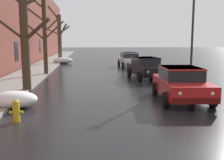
# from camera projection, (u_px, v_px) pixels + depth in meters

# --- Properties ---
(left_sidewalk_slab) EXTENTS (2.71, 80.00, 0.13)m
(left_sidewalk_slab) POSITION_uv_depth(u_px,v_px,m) (32.00, 73.00, 20.18)
(left_sidewalk_slab) COLOR gray
(left_sidewalk_slab) RESTS_ON ground
(brick_townhouse_facade) EXTENTS (0.63, 80.00, 9.63)m
(brick_townhouse_facade) POSITION_uv_depth(u_px,v_px,m) (4.00, 10.00, 19.29)
(brick_townhouse_facade) COLOR brown
(brick_townhouse_facade) RESTS_ON ground
(snow_bank_near_corner_left) EXTENTS (1.71, 1.15, 0.65)m
(snow_bank_near_corner_left) POSITION_uv_depth(u_px,v_px,m) (14.00, 100.00, 9.85)
(snow_bank_near_corner_left) COLOR white
(snow_bank_near_corner_left) RESTS_ON ground
(snow_bank_along_left_kerb) EXTENTS (1.72, 1.06, 0.78)m
(snow_bank_along_left_kerb) POSITION_uv_depth(u_px,v_px,m) (139.00, 60.00, 29.99)
(snow_bank_along_left_kerb) COLOR white
(snow_bank_along_left_kerb) RESTS_ON ground
(snow_bank_mid_block_left) EXTENTS (2.15, 1.18, 0.72)m
(snow_bank_mid_block_left) POSITION_uv_depth(u_px,v_px,m) (63.00, 61.00, 28.90)
(snow_bank_mid_block_left) COLOR white
(snow_bank_mid_block_left) RESTS_ON ground
(bare_tree_second_along_sidewalk) EXTENTS (2.52, 2.77, 6.23)m
(bare_tree_second_along_sidewalk) POSITION_uv_depth(u_px,v_px,m) (25.00, 30.00, 12.56)
(bare_tree_second_along_sidewalk) COLOR #423323
(bare_tree_second_along_sidewalk) RESTS_ON ground
(bare_tree_mid_block) EXTENTS (2.98, 2.76, 6.07)m
(bare_tree_mid_block) POSITION_uv_depth(u_px,v_px,m) (44.00, 33.00, 18.75)
(bare_tree_mid_block) COLOR #423323
(bare_tree_mid_block) RESTS_ON ground
(bare_tree_far_down_block) EXTENTS (2.77, 2.60, 6.30)m
(bare_tree_far_down_block) POSITION_uv_depth(u_px,v_px,m) (59.00, 36.00, 29.30)
(bare_tree_far_down_block) COLOR #4C3D2D
(bare_tree_far_down_block) RESTS_ON ground
(sedan_red_approaching_near_lane) EXTENTS (2.23, 4.03, 1.42)m
(sedan_red_approaching_near_lane) POSITION_uv_depth(u_px,v_px,m) (181.00, 83.00, 11.10)
(sedan_red_approaching_near_lane) COLOR red
(sedan_red_approaching_near_lane) RESTS_ON ground
(sedan_black_parked_kerbside_close) EXTENTS (2.16, 4.11, 1.42)m
(sedan_black_parked_kerbside_close) POSITION_uv_depth(u_px,v_px,m) (146.00, 67.00, 17.61)
(sedan_black_parked_kerbside_close) COLOR black
(sedan_black_parked_kerbside_close) RESTS_ON ground
(sedan_white_parked_kerbside_mid) EXTENTS (1.98, 3.98, 1.42)m
(sedan_white_parked_kerbside_mid) POSITION_uv_depth(u_px,v_px,m) (129.00, 59.00, 25.26)
(sedan_white_parked_kerbside_mid) COLOR silver
(sedan_white_parked_kerbside_mid) RESTS_ON ground
(fire_hydrant) EXTENTS (0.42, 0.22, 0.71)m
(fire_hydrant) POSITION_uv_depth(u_px,v_px,m) (16.00, 111.00, 8.16)
(fire_hydrant) COLOR gold
(fire_hydrant) RESTS_ON ground
(street_lamp_post) EXTENTS (0.44, 0.24, 5.77)m
(street_lamp_post) POSITION_uv_depth(u_px,v_px,m) (193.00, 29.00, 16.56)
(street_lamp_post) COLOR #28282D
(street_lamp_post) RESTS_ON ground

